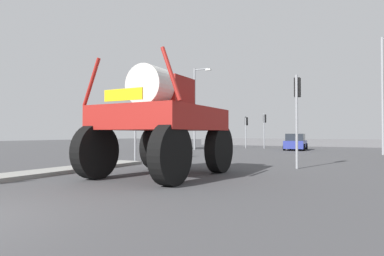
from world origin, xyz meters
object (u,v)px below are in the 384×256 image
at_px(traffic_signal_far_left, 246,125).
at_px(oversize_sprayer, 162,121).
at_px(bare_tree_left, 146,87).
at_px(sedan_ahead, 296,142).
at_px(streetlight_far_left, 196,104).
at_px(traffic_signal_far_right, 265,123).
at_px(traffic_signal_near_right, 297,100).
at_px(traffic_signal_near_left, 137,114).

bearing_deg(traffic_signal_far_left, oversize_sprayer, -78.78).
distance_m(oversize_sprayer, traffic_signal_far_left, 22.88).
bearing_deg(traffic_signal_far_left, bare_tree_left, -123.61).
bearing_deg(sedan_ahead, streetlight_far_left, 112.11).
bearing_deg(streetlight_far_left, traffic_signal_far_right, 48.24).
relative_size(traffic_signal_near_right, bare_tree_left, 0.56).
height_order(traffic_signal_far_left, traffic_signal_far_right, traffic_signal_far_right).
distance_m(sedan_ahead, streetlight_far_left, 9.96).
bearing_deg(traffic_signal_near_left, traffic_signal_near_right, -0.04).
relative_size(oversize_sprayer, sedan_ahead, 1.29).
relative_size(sedan_ahead, traffic_signal_near_right, 1.04).
relative_size(traffic_signal_far_right, streetlight_far_left, 0.47).
distance_m(traffic_signal_near_right, bare_tree_left, 16.97).
height_order(traffic_signal_far_right, streetlight_far_left, streetlight_far_left).
xyz_separation_m(traffic_signal_far_left, bare_tree_left, (-6.15, -9.25, 3.27)).
relative_size(traffic_signal_near_left, streetlight_far_left, 0.47).
bearing_deg(traffic_signal_far_left, sedan_ahead, -15.41).
relative_size(oversize_sprayer, bare_tree_left, 0.75).
bearing_deg(oversize_sprayer, sedan_ahead, -2.74).
xyz_separation_m(oversize_sprayer, traffic_signal_near_left, (-4.93, 4.79, 0.68)).
xyz_separation_m(traffic_signal_near_right, streetlight_far_left, (-11.39, 12.05, 1.31)).
bearing_deg(bare_tree_left, traffic_signal_near_right, -30.10).
bearing_deg(streetlight_far_left, traffic_signal_far_left, 61.46).
xyz_separation_m(oversize_sprayer, sedan_ahead, (0.83, 20.98, -1.27)).
xyz_separation_m(sedan_ahead, bare_tree_left, (-11.43, -7.80, 4.98)).
height_order(traffic_signal_near_left, traffic_signal_near_right, traffic_signal_near_right).
distance_m(traffic_signal_near_left, streetlight_far_left, 12.42).
bearing_deg(streetlight_far_left, sedan_ahead, 26.48).
bearing_deg(traffic_signal_far_left, streetlight_far_left, -118.54).
bearing_deg(bare_tree_left, traffic_signal_far_left, 56.39).
height_order(traffic_signal_near_left, traffic_signal_far_left, traffic_signal_near_left).
distance_m(oversize_sprayer, traffic_signal_near_right, 6.25).
distance_m(oversize_sprayer, sedan_ahead, 21.04).
distance_m(oversize_sprayer, streetlight_far_left, 18.57).
relative_size(traffic_signal_far_left, bare_tree_left, 0.46).
relative_size(oversize_sprayer, traffic_signal_near_right, 1.33).
distance_m(traffic_signal_near_right, streetlight_far_left, 16.63).
bearing_deg(traffic_signal_near_right, traffic_signal_near_left, 179.96).
height_order(traffic_signal_far_left, streetlight_far_left, streetlight_far_left).
bearing_deg(traffic_signal_far_right, traffic_signal_far_left, 179.88).
distance_m(traffic_signal_far_left, traffic_signal_far_right, 1.96).
xyz_separation_m(oversize_sprayer, traffic_signal_far_right, (-2.50, 22.43, 0.63)).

